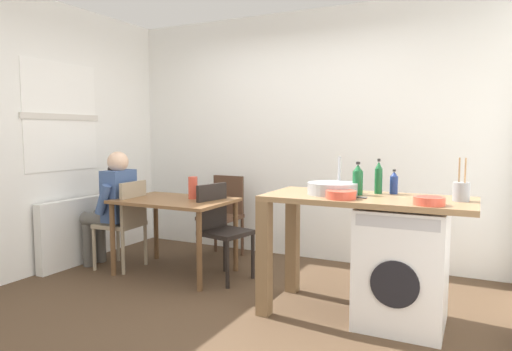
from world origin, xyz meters
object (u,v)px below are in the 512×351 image
object	(u,v)px
seated_person	(112,203)
mixing_bowl	(341,194)
chair_person_seat	(125,219)
utensil_crock	(461,191)
vase	(193,188)
dining_table	(175,209)
chair_spare_by_wall	(224,211)
bottle_clear_small	(394,183)
chair_opposite	(220,226)
bottle_squat_brown	(379,178)
colander	(429,200)
bottle_tall_green	(358,180)
washing_machine	(402,266)

from	to	relation	value
seated_person	mixing_bowl	bearing A→B (deg)	-101.56
chair_person_seat	seated_person	size ratio (longest dim) A/B	0.75
utensil_crock	vase	bearing A→B (deg)	172.56
dining_table	chair_spare_by_wall	distance (m)	0.79
bottle_clear_small	chair_opposite	bearing A→B (deg)	176.71
bottle_squat_brown	utensil_crock	xyz separation A→B (m)	(0.59, -0.15, -0.05)
mixing_bowl	colander	bearing A→B (deg)	-1.94
dining_table	bottle_clear_small	distance (m)	2.12
seated_person	colander	bearing A→B (deg)	-100.38
chair_spare_by_wall	vase	xyz separation A→B (m)	(0.05, -0.67, 0.34)
chair_opposite	bottle_squat_brown	distance (m)	1.60
seated_person	utensil_crock	world-z (taller)	utensil_crock
dining_table	bottle_clear_small	bearing A→B (deg)	-0.73
bottle_clear_small	seated_person	bearing A→B (deg)	-178.39
bottle_tall_green	chair_spare_by_wall	bearing A→B (deg)	150.72
chair_spare_by_wall	mixing_bowl	bearing A→B (deg)	145.41
bottle_tall_green	mixing_bowl	xyz separation A→B (m)	(-0.05, -0.26, -0.08)
washing_machine	utensil_crock	distance (m)	0.67
chair_person_seat	seated_person	world-z (taller)	seated_person
dining_table	chair_opposite	size ratio (longest dim) A/B	1.22
dining_table	mixing_bowl	bearing A→B (deg)	-14.54
chair_opposite	seated_person	bearing A→B (deg)	-69.46
bottle_squat_brown	vase	bearing A→B (deg)	174.74
washing_machine	mixing_bowl	bearing A→B (deg)	-153.80
washing_machine	bottle_tall_green	distance (m)	0.70
mixing_bowl	vase	world-z (taller)	mixing_bowl
seated_person	vase	xyz separation A→B (m)	(0.86, 0.21, 0.18)
bottle_tall_green	utensil_crock	world-z (taller)	utensil_crock
colander	utensil_crock	bearing A→B (deg)	56.30
bottle_tall_green	mixing_bowl	world-z (taller)	bottle_tall_green
chair_person_seat	washing_machine	size ratio (longest dim) A/B	1.05
bottle_tall_green	bottle_squat_brown	xyz separation A→B (m)	(0.13, 0.14, 0.01)
utensil_crock	colander	size ratio (longest dim) A/B	1.50
chair_opposite	seated_person	size ratio (longest dim) A/B	0.75
washing_machine	vase	xyz separation A→B (m)	(-2.05, 0.37, 0.42)
bottle_clear_small	colander	size ratio (longest dim) A/B	0.94
seated_person	bottle_clear_small	distance (m)	2.81
chair_spare_by_wall	bottle_tall_green	xyz separation A→B (m)	(1.75, -0.98, 0.53)
seated_person	bottle_clear_small	size ratio (longest dim) A/B	6.39
dining_table	bottle_squat_brown	world-z (taller)	bottle_squat_brown
chair_person_seat	mixing_bowl	distance (m)	2.41
chair_person_seat	bottle_squat_brown	size ratio (longest dim) A/B	3.34
bottle_tall_green	mixing_bowl	bearing A→B (deg)	-101.59
chair_opposite	utensil_crock	world-z (taller)	utensil_crock
washing_machine	bottle_tall_green	bearing A→B (deg)	169.70
chair_spare_by_wall	mixing_bowl	size ratio (longest dim) A/B	4.19
mixing_bowl	washing_machine	bearing A→B (deg)	26.20
bottle_squat_brown	utensil_crock	bearing A→B (deg)	-14.06
colander	seated_person	bearing A→B (deg)	172.98
chair_opposite	chair_person_seat	bearing A→B (deg)	-68.71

